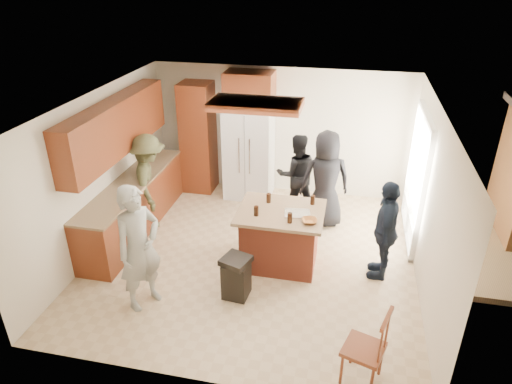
% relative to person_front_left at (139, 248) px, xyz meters
% --- Properties ---
extents(person_front_left, '(0.73, 0.80, 1.78)m').
position_rel_person_front_left_xyz_m(person_front_left, '(0.00, 0.00, 0.00)').
color(person_front_left, gray).
rests_on(person_front_left, ground).
extents(person_behind_left, '(0.85, 0.68, 1.52)m').
position_rel_person_front_left_xyz_m(person_behind_left, '(1.67, 3.02, -0.13)').
color(person_behind_left, black).
rests_on(person_behind_left, ground).
extents(person_behind_right, '(0.97, 0.77, 1.75)m').
position_rel_person_front_left_xyz_m(person_behind_right, '(2.22, 2.64, -0.02)').
color(person_behind_right, black).
rests_on(person_behind_right, ground).
extents(person_side_right, '(0.54, 0.94, 1.55)m').
position_rel_person_front_left_xyz_m(person_side_right, '(3.18, 1.33, -0.12)').
color(person_side_right, '#171F2E').
rests_on(person_side_right, ground).
extents(person_counter, '(0.88, 1.19, 1.68)m').
position_rel_person_front_left_xyz_m(person_counter, '(-0.75, 2.02, -0.05)').
color(person_counter, '#3E3F25').
rests_on(person_counter, ground).
extents(left_cabinetry, '(0.64, 3.00, 2.30)m').
position_rel_person_front_left_xyz_m(left_cabinetry, '(-1.02, 1.78, 0.06)').
color(left_cabinetry, maroon).
rests_on(left_cabinetry, ground).
extents(back_wall_units, '(1.80, 0.60, 2.45)m').
position_rel_person_front_left_xyz_m(back_wall_units, '(-0.11, 3.58, 0.49)').
color(back_wall_units, maroon).
rests_on(back_wall_units, ground).
extents(refrigerator, '(0.90, 0.76, 1.80)m').
position_rel_person_front_left_xyz_m(refrigerator, '(0.67, 3.50, 0.01)').
color(refrigerator, white).
rests_on(refrigerator, ground).
extents(kitchen_island, '(1.28, 1.03, 0.93)m').
position_rel_person_front_left_xyz_m(kitchen_island, '(1.66, 1.31, -0.42)').
color(kitchen_island, brown).
rests_on(kitchen_island, ground).
extents(island_items, '(0.95, 0.72, 0.15)m').
position_rel_person_front_left_xyz_m(island_items, '(1.88, 1.21, 0.08)').
color(island_items, silver).
rests_on(island_items, kitchen_island).
extents(trash_bin, '(0.46, 0.46, 0.63)m').
position_rel_person_front_left_xyz_m(trash_bin, '(1.19, 0.41, -0.57)').
color(trash_bin, black).
rests_on(trash_bin, ground).
extents(spindle_chair, '(0.53, 0.53, 0.99)m').
position_rel_person_front_left_xyz_m(spindle_chair, '(2.94, -0.72, -0.44)').
color(spindle_chair, maroon).
rests_on(spindle_chair, ground).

